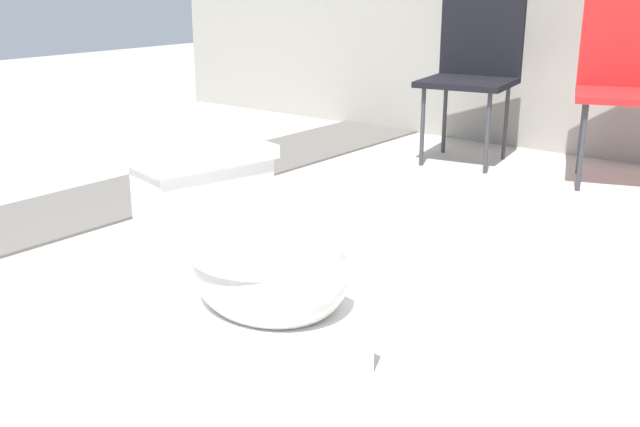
# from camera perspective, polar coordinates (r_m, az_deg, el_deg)

# --- Properties ---
(ground_plane) EXTENTS (14.00, 14.00, 0.00)m
(ground_plane) POSITION_cam_1_polar(r_m,az_deg,el_deg) (2.14, -7.87, -8.69)
(ground_plane) COLOR #B7B2A8
(gravel_strip) EXTENTS (0.56, 8.00, 0.01)m
(gravel_strip) POSITION_cam_1_polar(r_m,az_deg,el_deg) (3.35, -16.87, 0.67)
(gravel_strip) COLOR #605B56
(gravel_strip) RESTS_ON ground
(toilet) EXTENTS (0.70, 0.51, 0.52)m
(toilet) POSITION_cam_1_polar(r_m,az_deg,el_deg) (1.93, -5.47, -4.41)
(toilet) COLOR white
(toilet) RESTS_ON ground
(folding_chair_left) EXTENTS (0.51, 0.51, 0.83)m
(folding_chair_left) POSITION_cam_1_polar(r_m,az_deg,el_deg) (4.05, 11.68, 11.22)
(folding_chair_left) COLOR black
(folding_chair_left) RESTS_ON ground
(folding_chair_middle) EXTENTS (0.56, 0.56, 0.83)m
(folding_chair_middle) POSITION_cam_1_polar(r_m,az_deg,el_deg) (3.81, 22.37, 9.89)
(folding_chair_middle) COLOR red
(folding_chair_middle) RESTS_ON ground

